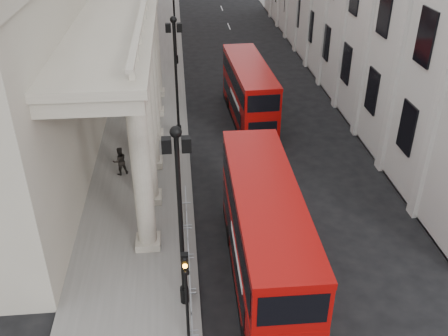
# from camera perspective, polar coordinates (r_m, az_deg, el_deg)

# --- Properties ---
(sidewalk_west) EXTENTS (6.00, 140.00, 0.12)m
(sidewalk_west) POSITION_cam_1_polar(r_m,az_deg,el_deg) (44.69, -8.46, 9.18)
(sidewalk_west) COLOR slate
(sidewalk_west) RESTS_ON ground
(sidewalk_east) EXTENTS (3.00, 140.00, 0.12)m
(sidewalk_east) POSITION_cam_1_polar(r_m,az_deg,el_deg) (46.72, 12.47, 9.73)
(sidewalk_east) COLOR slate
(sidewalk_east) RESTS_ON ground
(kerb) EXTENTS (0.20, 140.00, 0.14)m
(kerb) POSITION_cam_1_polar(r_m,az_deg,el_deg) (44.61, -4.63, 9.38)
(kerb) COLOR slate
(kerb) RESTS_ON ground
(portico_building) EXTENTS (9.00, 28.00, 12.00)m
(portico_building) POSITION_cam_1_polar(r_m,az_deg,el_deg) (32.91, -23.36, 10.31)
(portico_building) COLOR #A39B89
(portico_building) RESTS_ON ground
(lamp_post_south) EXTENTS (1.05, 0.44, 8.32)m
(lamp_post_south) POSITION_cam_1_polar(r_m,az_deg,el_deg) (19.16, -5.05, -4.80)
(lamp_post_south) COLOR black
(lamp_post_south) RESTS_ON sidewalk_west
(lamp_post_mid) EXTENTS (1.05, 0.44, 8.32)m
(lamp_post_mid) POSITION_cam_1_polar(r_m,az_deg,el_deg) (33.56, -5.52, 11.02)
(lamp_post_mid) COLOR black
(lamp_post_mid) RESTS_ON sidewalk_west
(lamp_post_north) EXTENTS (1.05, 0.44, 8.32)m
(lamp_post_north) POSITION_cam_1_polar(r_m,az_deg,el_deg) (48.96, -5.71, 17.15)
(lamp_post_north) COLOR black
(lamp_post_north) RESTS_ON sidewalk_west
(traffic_light) EXTENTS (0.28, 0.33, 4.30)m
(traffic_light) POSITION_cam_1_polar(r_m,az_deg,el_deg) (18.73, -4.38, -12.87)
(traffic_light) COLOR black
(traffic_light) RESTS_ON sidewalk_west
(crowd_barriers) EXTENTS (0.50, 18.75, 1.10)m
(crowd_barriers) POSITION_cam_1_polar(r_m,az_deg,el_deg) (20.63, -3.69, -17.33)
(crowd_barriers) COLOR gray
(crowd_barriers) RESTS_ON sidewalk_west
(bus_near) EXTENTS (2.82, 11.24, 4.84)m
(bus_near) POSITION_cam_1_polar(r_m,az_deg,el_deg) (21.80, 4.67, -7.62)
(bus_near) COLOR #920806
(bus_near) RESTS_ON ground
(bus_far) EXTENTS (2.92, 10.25, 4.38)m
(bus_far) POSITION_cam_1_polar(r_m,az_deg,el_deg) (37.13, 2.86, 8.73)
(bus_far) COLOR #960806
(bus_far) RESTS_ON ground
(pedestrian_a) EXTENTS (0.77, 0.66, 1.79)m
(pedestrian_a) POSITION_cam_1_polar(r_m,az_deg,el_deg) (32.26, -9.85, 2.33)
(pedestrian_a) COLOR black
(pedestrian_a) RESTS_ON sidewalk_west
(pedestrian_b) EXTENTS (1.07, 0.96, 1.80)m
(pedestrian_b) POSITION_cam_1_polar(r_m,az_deg,el_deg) (30.88, -11.82, 0.78)
(pedestrian_b) COLOR black
(pedestrian_b) RESTS_ON sidewalk_west
(pedestrian_c) EXTENTS (0.94, 0.83, 1.61)m
(pedestrian_c) POSITION_cam_1_polar(r_m,az_deg,el_deg) (35.97, -7.89, 5.37)
(pedestrian_c) COLOR black
(pedestrian_c) RESTS_ON sidewalk_west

